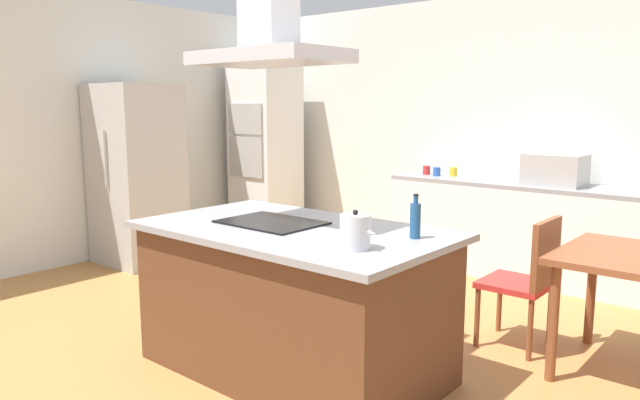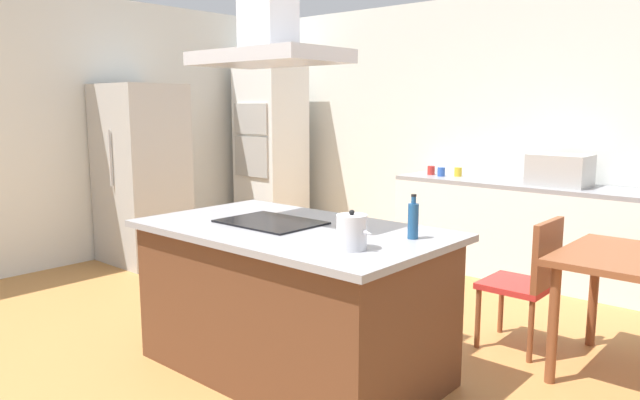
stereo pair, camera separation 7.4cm
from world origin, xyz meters
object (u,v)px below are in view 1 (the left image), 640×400
(countertop_microwave, at_px, (555,170))
(wall_oven_stack, at_px, (265,147))
(tea_kettle, at_px, (355,232))
(olive_oil_bottle, at_px, (415,220))
(coffee_mug_red, at_px, (427,170))
(chair_at_left_end, at_px, (529,275))
(coffee_mug_blue, at_px, (437,172))
(coffee_mug_yellow, at_px, (453,172))
(refrigerator, at_px, (137,174))
(cooktop, at_px, (271,222))
(range_hood, at_px, (269,20))

(countertop_microwave, relative_size, wall_oven_stack, 0.23)
(tea_kettle, xyz_separation_m, olive_oil_bottle, (0.10, 0.40, 0.01))
(olive_oil_bottle, height_order, coffee_mug_red, olive_oil_bottle)
(chair_at_left_end, bearing_deg, coffee_mug_blue, 135.04)
(wall_oven_stack, height_order, chair_at_left_end, wall_oven_stack)
(olive_oil_bottle, distance_m, coffee_mug_yellow, 2.96)
(coffee_mug_blue, height_order, refrigerator, refrigerator)
(coffee_mug_red, relative_size, chair_at_left_end, 0.10)
(countertop_microwave, height_order, coffee_mug_blue, countertop_microwave)
(olive_oil_bottle, bearing_deg, chair_at_left_end, 76.54)
(coffee_mug_blue, relative_size, chair_at_left_end, 0.10)
(cooktop, bearing_deg, range_hood, 0.00)
(wall_oven_stack, xyz_separation_m, range_hood, (2.72, -2.65, 1.00))
(countertop_microwave, xyz_separation_m, wall_oven_stack, (-3.44, -0.23, 0.06))
(tea_kettle, bearing_deg, cooktop, 165.91)
(cooktop, bearing_deg, countertop_microwave, 75.95)
(countertop_microwave, relative_size, coffee_mug_red, 5.56)
(countertop_microwave, bearing_deg, wall_oven_stack, -176.11)
(cooktop, distance_m, wall_oven_stack, 3.80)
(coffee_mug_blue, relative_size, wall_oven_stack, 0.04)
(chair_at_left_end, bearing_deg, refrigerator, -174.62)
(wall_oven_stack, bearing_deg, olive_oil_bottle, -34.05)
(tea_kettle, xyz_separation_m, coffee_mug_yellow, (-1.09, 3.12, -0.04))
(cooktop, bearing_deg, coffee_mug_yellow, 95.86)
(cooktop, xyz_separation_m, refrigerator, (-2.80, 0.88, 0.00))
(tea_kettle, relative_size, wall_oven_stack, 0.09)
(countertop_microwave, bearing_deg, tea_kettle, -88.77)
(olive_oil_bottle, bearing_deg, wall_oven_stack, 145.95)
(olive_oil_bottle, distance_m, countertop_microwave, 2.68)
(wall_oven_stack, bearing_deg, countertop_microwave, 3.89)
(coffee_mug_red, bearing_deg, coffee_mug_blue, -19.28)
(countertop_microwave, bearing_deg, cooktop, -104.05)
(coffee_mug_yellow, relative_size, refrigerator, 0.05)
(coffee_mug_red, distance_m, wall_oven_stack, 2.16)
(coffee_mug_red, xyz_separation_m, range_hood, (0.58, -2.87, 1.16))
(coffee_mug_blue, xyz_separation_m, wall_oven_stack, (-2.29, -0.17, 0.16))
(cooktop, height_order, countertop_microwave, countertop_microwave)
(coffee_mug_blue, relative_size, coffee_mug_yellow, 1.00)
(countertop_microwave, relative_size, coffee_mug_blue, 5.56)
(coffee_mug_blue, distance_m, coffee_mug_yellow, 0.17)
(chair_at_left_end, bearing_deg, range_hood, -132.39)
(coffee_mug_red, bearing_deg, range_hood, -78.57)
(olive_oil_bottle, bearing_deg, tea_kettle, -104.23)
(tea_kettle, height_order, refrigerator, refrigerator)
(countertop_microwave, xyz_separation_m, range_hood, (-0.72, -2.88, 1.06))
(cooktop, xyz_separation_m, tea_kettle, (0.79, -0.20, 0.08))
(countertop_microwave, bearing_deg, range_hood, -104.05)
(countertop_microwave, distance_m, coffee_mug_blue, 1.16)
(cooktop, xyz_separation_m, range_hood, (0.00, 0.00, 1.20))
(coffee_mug_yellow, distance_m, range_hood, 3.15)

